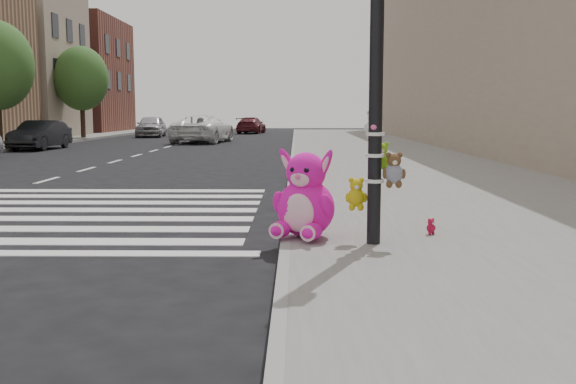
# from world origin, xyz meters

# --- Properties ---
(ground) EXTENTS (120.00, 120.00, 0.00)m
(ground) POSITION_xyz_m (0.00, 0.00, 0.00)
(ground) COLOR black
(ground) RESTS_ON ground
(sidewalk_near) EXTENTS (7.00, 80.00, 0.14)m
(sidewalk_near) POSITION_xyz_m (5.00, 10.00, 0.07)
(sidewalk_near) COLOR slate
(sidewalk_near) RESTS_ON ground
(curb_edge) EXTENTS (0.12, 80.00, 0.15)m
(curb_edge) POSITION_xyz_m (1.55, 10.00, 0.07)
(curb_edge) COLOR gray
(curb_edge) RESTS_ON ground
(bld_far_d) EXTENTS (6.00, 8.00, 10.00)m
(bld_far_d) POSITION_xyz_m (-15.50, 35.00, 5.00)
(bld_far_d) COLOR gray
(bld_far_d) RESTS_ON ground
(bld_far_e) EXTENTS (6.00, 10.00, 9.00)m
(bld_far_e) POSITION_xyz_m (-15.50, 46.00, 4.50)
(bld_far_e) COLOR brown
(bld_far_e) RESTS_ON ground
(bld_near) EXTENTS (5.00, 60.00, 10.00)m
(bld_near) POSITION_xyz_m (10.50, 20.00, 5.00)
(bld_near) COLOR gray
(bld_near) RESTS_ON ground
(signal_pole) EXTENTS (0.70, 0.49, 4.00)m
(signal_pole) POSITION_xyz_m (2.61, 1.81, 1.77)
(signal_pole) COLOR black
(signal_pole) RESTS_ON sidewalk_near
(tree_far_c) EXTENTS (3.20, 3.20, 5.44)m
(tree_far_c) POSITION_xyz_m (-11.20, 33.00, 3.65)
(tree_far_c) COLOR #382619
(tree_far_c) RESTS_ON sidewalk_far
(pink_bunny) EXTENTS (0.94, 1.01, 1.13)m
(pink_bunny) POSITION_xyz_m (1.79, 2.17, 0.60)
(pink_bunny) COLOR #F314AF
(pink_bunny) RESTS_ON sidewalk_near
(red_teddy) EXTENTS (0.17, 0.16, 0.21)m
(red_teddy) POSITION_xyz_m (3.40, 2.37, 0.24)
(red_teddy) COLOR #BB1238
(red_teddy) RESTS_ON sidewalk_near
(car_dark_far) EXTENTS (1.54, 4.01, 1.30)m
(car_dark_far) POSITION_xyz_m (-9.78, 22.90, 0.65)
(car_dark_far) COLOR black
(car_dark_far) RESTS_ON ground
(car_white_near) EXTENTS (3.14, 5.64, 1.49)m
(car_white_near) POSITION_xyz_m (-3.42, 29.43, 0.75)
(car_white_near) COLOR white
(car_white_near) RESTS_ON ground
(car_maroon_near) EXTENTS (2.26, 4.48, 1.25)m
(car_maroon_near) POSITION_xyz_m (-1.83, 44.37, 0.62)
(car_maroon_near) COLOR maroon
(car_maroon_near) RESTS_ON ground
(car_silver_deep) EXTENTS (2.05, 4.37, 1.44)m
(car_silver_deep) POSITION_xyz_m (-8.03, 37.23, 0.72)
(car_silver_deep) COLOR #B7B7BC
(car_silver_deep) RESTS_ON ground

